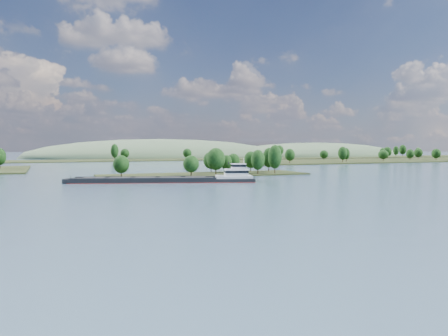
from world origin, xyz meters
name	(u,v)px	position (x,y,z in m)	size (l,w,h in m)	color
ground	(262,186)	(0.00, 120.00, 0.00)	(1800.00, 1800.00, 0.00)	#3C5667
tree_island	(217,167)	(6.18, 178.92, 3.99)	(100.00, 30.00, 15.15)	black
right_bank	(394,160)	(232.04, 299.84, 0.95)	(320.00, 90.00, 14.22)	black
back_shoreline	(135,159)	(8.89, 399.86, 0.78)	(900.00, 60.00, 16.31)	black
hill_east	(315,156)	(260.00, 470.00, 0.00)	(260.00, 140.00, 36.00)	#415A3D
hill_west	(162,157)	(60.00, 500.00, 0.00)	(320.00, 160.00, 44.00)	#415A3D
cargo_barge	(175,179)	(-24.55, 145.97, 1.24)	(71.79, 29.88, 9.81)	black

